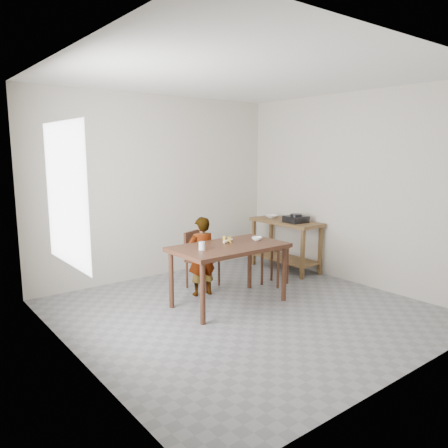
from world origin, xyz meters
TOP-DOWN VIEW (x-y plane):
  - floor at (0.00, 0.00)m, footprint 4.00×4.00m
  - ceiling at (0.00, 0.00)m, footprint 4.00×4.00m
  - wall_back at (0.00, 2.02)m, footprint 4.00×0.04m
  - wall_front at (0.00, -2.02)m, footprint 4.00×0.04m
  - wall_left at (-2.02, 0.00)m, footprint 0.04×4.00m
  - wall_right at (2.02, 0.00)m, footprint 0.04×4.00m
  - window_pane at (-1.97, 0.20)m, footprint 0.02×1.10m
  - dining_table at (0.00, 0.30)m, footprint 1.40×0.80m
  - prep_counter at (1.72, 1.00)m, footprint 0.50×1.20m
  - child at (-0.07, 0.80)m, footprint 0.42×0.32m
  - dining_chair at (0.15, 1.07)m, footprint 0.49×0.49m
  - stool at (1.03, 0.54)m, footprint 0.39×0.39m
  - glass_tumbler at (-0.40, 0.30)m, footprint 0.10×0.10m
  - small_bowl at (0.47, 0.31)m, footprint 0.15×0.15m
  - banana at (0.08, 0.43)m, footprint 0.18×0.13m
  - serving_bowl at (1.72, 1.33)m, footprint 0.21×0.21m
  - gas_burner at (1.70, 0.77)m, footprint 0.32×0.32m

SIDE VIEW (x-z plane):
  - floor at x=0.00m, z-range -0.04..0.00m
  - stool at x=1.03m, z-range 0.00..0.56m
  - dining_table at x=0.00m, z-range 0.00..0.75m
  - dining_chair at x=0.15m, z-range 0.00..0.78m
  - prep_counter at x=1.72m, z-range 0.00..0.80m
  - child at x=-0.07m, z-range 0.00..1.05m
  - small_bowl at x=0.47m, z-range 0.75..0.79m
  - banana at x=0.08m, z-range 0.75..0.81m
  - glass_tumbler at x=-0.40m, z-range 0.75..0.85m
  - serving_bowl at x=1.72m, z-range 0.80..0.85m
  - gas_burner at x=1.70m, z-range 0.80..0.90m
  - wall_back at x=0.00m, z-range 0.00..2.70m
  - wall_front at x=0.00m, z-range 0.00..2.70m
  - wall_left at x=-2.02m, z-range 0.00..2.70m
  - wall_right at x=2.02m, z-range 0.00..2.70m
  - window_pane at x=-1.97m, z-range 0.85..2.15m
  - ceiling at x=0.00m, z-range 2.70..2.74m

